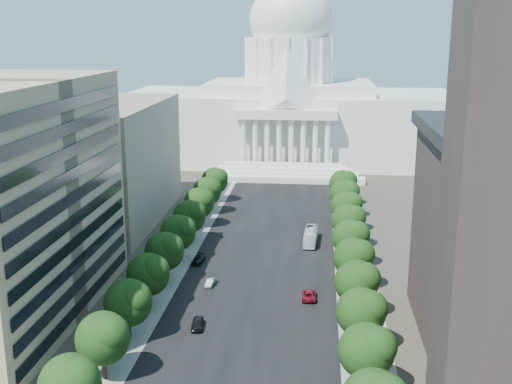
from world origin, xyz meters
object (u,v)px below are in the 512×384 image
(car_red, at_px, (309,295))
(city_bus, at_px, (311,236))
(car_dark_b, at_px, (199,260))
(car_dark_a, at_px, (197,324))
(car_silver, at_px, (210,282))

(car_red, relative_size, city_bus, 0.48)
(car_dark_b, height_order, city_bus, city_bus)
(car_red, distance_m, car_dark_b, 28.56)
(car_dark_a, xyz_separation_m, car_red, (17.97, 13.73, -0.03))
(city_bus, bearing_deg, car_dark_a, -108.67)
(car_red, distance_m, city_bus, 31.67)
(car_dark_a, bearing_deg, city_bus, 63.66)
(car_dark_b, xyz_separation_m, city_bus, (23.21, 15.32, 0.87))
(car_dark_b, bearing_deg, city_bus, 40.32)
(city_bus, bearing_deg, car_dark_b, -143.88)
(car_red, relative_size, car_dark_b, 1.10)
(car_dark_a, distance_m, city_bus, 48.74)
(car_dark_a, xyz_separation_m, car_silver, (-0.93, 18.12, -0.15))
(car_dark_a, distance_m, car_red, 22.62)
(car_silver, height_order, city_bus, city_bus)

